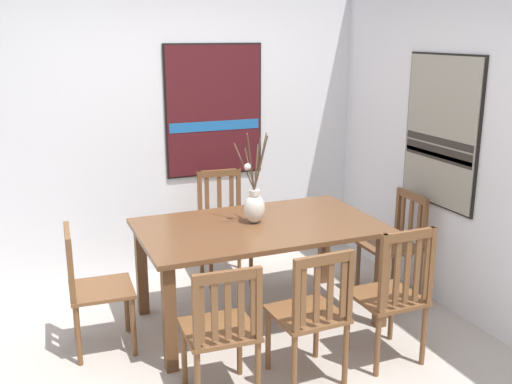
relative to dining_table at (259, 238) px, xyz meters
name	(u,v)px	position (x,y,z in m)	size (l,w,h in m)	color
ground_plane	(244,363)	(-0.32, -0.53, -0.68)	(6.40, 6.40, 0.03)	#B2A89E
wall_back	(169,124)	(-0.32, 1.33, 0.69)	(6.40, 0.12, 2.70)	silver
wall_side	(481,144)	(1.54, -0.53, 0.69)	(0.12, 6.40, 2.70)	silver
dining_table	(259,238)	(0.00, 0.00, 0.00)	(1.76, 1.04, 0.77)	brown
centerpiece_vase	(254,205)	(-0.02, 0.05, 0.25)	(0.21, 0.27, 0.70)	silver
chair_0	(393,293)	(0.58, -0.89, -0.16)	(0.42, 0.42, 0.97)	brown
chair_1	(224,225)	(0.03, 0.90, -0.18)	(0.45, 0.45, 0.96)	brown
chair_2	(395,243)	(1.21, -0.02, -0.20)	(0.43, 0.43, 0.88)	brown
chair_3	(222,329)	(-0.60, -0.88, -0.19)	(0.44, 0.44, 0.89)	brown
chair_4	(93,287)	(-1.21, 0.02, -0.20)	(0.44, 0.44, 0.89)	brown
chair_5	(311,313)	(-0.02, -0.90, -0.19)	(0.44, 0.44, 0.90)	brown
painting_on_back_wall	(214,111)	(0.08, 1.27, 0.79)	(0.91, 0.05, 1.19)	black
painting_on_side_wall	(441,132)	(1.47, -0.16, 0.73)	(0.05, 0.84, 1.19)	black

